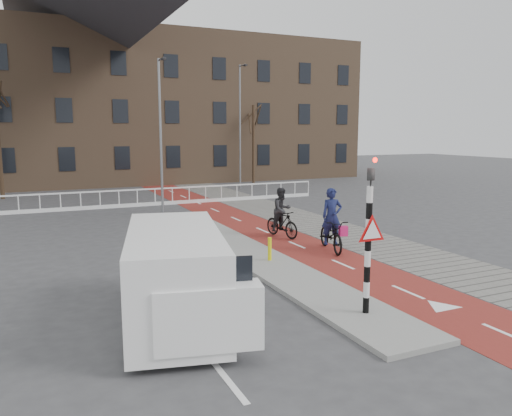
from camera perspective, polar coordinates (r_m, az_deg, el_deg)
name	(u,v)px	position (r m, az deg, el deg)	size (l,w,h in m)	color
ground	(338,289)	(13.73, 9.39, -9.10)	(120.00, 120.00, 0.00)	#38383A
bike_lane	(244,223)	(23.00, -1.37, -1.67)	(2.50, 60.00, 0.01)	maroon
sidewalk	(297,218)	(24.21, 4.74, -1.17)	(3.00, 60.00, 0.01)	slate
curb_island	(254,256)	(16.75, -0.26, -5.47)	(1.80, 16.00, 0.12)	gray
traffic_signal	(369,232)	(11.30, 12.80, -2.67)	(0.80, 0.80, 3.68)	black
bollard	(270,249)	(15.87, 1.58, -4.69)	(0.12, 0.12, 0.74)	yellow
cyclist_near	(332,230)	(17.69, 8.63, -2.49)	(1.25, 2.28, 2.22)	black
cyclist_far	(282,217)	(19.73, 2.97, -1.02)	(0.97, 1.91, 1.97)	black
van	(175,275)	(11.08, -9.27, -7.56)	(2.96, 5.14, 2.08)	white
railing	(81,204)	(28.19, -19.39, 0.39)	(28.00, 0.10, 0.99)	silver
townhouse_row	(84,85)	(43.19, -19.05, 13.17)	(46.00, 10.00, 15.90)	#7F6047
tree_right	(253,144)	(40.27, -0.30, 7.28)	(0.22, 0.22, 6.20)	black
streetlight_near	(161,139)	(24.90, -10.84, 7.76)	(0.12, 0.12, 7.60)	slate
streetlight_right	(240,128)	(36.33, -1.84, 9.15)	(0.12, 0.12, 8.80)	slate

